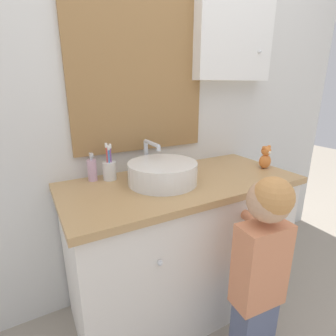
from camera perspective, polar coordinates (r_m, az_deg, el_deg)
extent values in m
cube|color=silver|center=(1.60, -2.98, 16.13)|extent=(3.20, 0.06, 2.50)
cube|color=olive|center=(1.52, -6.13, 20.35)|extent=(0.78, 0.02, 0.87)
cube|color=#B2C1CC|center=(1.51, -6.04, 20.37)|extent=(0.72, 0.01, 0.81)
cube|color=white|center=(1.86, 14.45, 28.81)|extent=(0.57, 0.10, 0.70)
sphere|color=silver|center=(1.91, 19.35, 22.78)|extent=(0.02, 0.02, 0.02)
cube|color=silver|center=(1.59, 2.90, -16.99)|extent=(1.22, 0.55, 0.77)
cube|color=tan|center=(1.41, 3.15, -3.34)|extent=(1.26, 0.59, 0.03)
sphere|color=silver|center=(1.17, -1.74, -19.96)|extent=(0.02, 0.02, 0.02)
sphere|color=silver|center=(1.47, 18.81, -12.41)|extent=(0.02, 0.02, 0.02)
cylinder|color=white|center=(1.34, -1.18, -1.05)|extent=(0.36, 0.36, 0.11)
cylinder|color=silver|center=(1.33, -1.19, 1.05)|extent=(0.29, 0.29, 0.01)
cylinder|color=silver|center=(1.51, -4.79, 2.46)|extent=(0.02, 0.02, 0.19)
cylinder|color=silver|center=(1.41, -3.54, 5.36)|extent=(0.02, 0.16, 0.02)
cylinder|color=silver|center=(1.35, -2.06, 4.24)|extent=(0.02, 0.02, 0.02)
sphere|color=white|center=(1.56, -1.47, 0.96)|extent=(0.05, 0.05, 0.05)
cylinder|color=silver|center=(1.43, -12.61, -0.62)|extent=(0.07, 0.07, 0.10)
cylinder|color=#8E56B7|center=(1.41, -12.31, 1.52)|extent=(0.01, 0.01, 0.18)
cube|color=white|center=(1.39, -12.52, 4.69)|extent=(0.01, 0.02, 0.02)
cylinder|color=pink|center=(1.43, -12.80, 1.32)|extent=(0.01, 0.01, 0.16)
cube|color=white|center=(1.41, -13.00, 4.13)|extent=(0.01, 0.02, 0.02)
cylinder|color=#D6423D|center=(1.41, -13.10, 1.52)|extent=(0.01, 0.01, 0.19)
cube|color=white|center=(1.39, -13.33, 4.84)|extent=(0.01, 0.02, 0.02)
cylinder|color=#3884DB|center=(1.40, -12.66, 1.23)|extent=(0.01, 0.01, 0.18)
cube|color=white|center=(1.38, -12.88, 4.32)|extent=(0.01, 0.02, 0.02)
cylinder|color=#CCA3BC|center=(1.43, -16.17, -0.48)|extent=(0.05, 0.05, 0.11)
cylinder|color=silver|center=(1.41, -16.40, 2.14)|extent=(0.01, 0.01, 0.02)
cube|color=silver|center=(1.40, -16.38, 2.81)|extent=(0.02, 0.03, 0.02)
cube|color=slate|center=(1.50, 17.83, -30.88)|extent=(0.19, 0.12, 0.37)
cube|color=tan|center=(1.25, 19.51, -19.28)|extent=(0.23, 0.14, 0.38)
sphere|color=tan|center=(1.11, 21.08, -6.71)|extent=(0.17, 0.17, 0.17)
sphere|color=tan|center=(1.09, 21.90, -5.88)|extent=(0.16, 0.16, 0.16)
cylinder|color=tan|center=(1.36, 16.52, -9.72)|extent=(0.07, 0.29, 0.05)
cylinder|color=white|center=(1.45, 12.96, -6.05)|extent=(0.01, 0.05, 0.12)
ellipsoid|color=orange|center=(1.70, 20.35, 1.36)|extent=(0.08, 0.06, 0.09)
sphere|color=orange|center=(1.68, 20.59, 3.51)|extent=(0.06, 0.06, 0.06)
sphere|color=orange|center=(1.66, 20.17, 4.17)|extent=(0.02, 0.02, 0.02)
sphere|color=orange|center=(1.69, 21.15, 4.30)|extent=(0.02, 0.02, 0.02)
sphere|color=silver|center=(1.67, 21.21, 3.18)|extent=(0.02, 0.02, 0.02)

